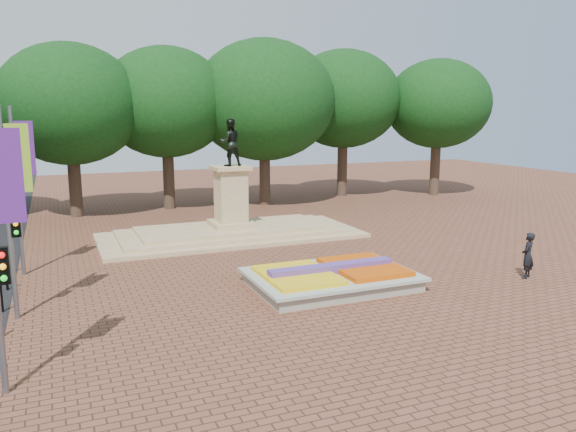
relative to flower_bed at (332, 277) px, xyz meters
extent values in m
plane|color=brown|center=(-1.03, 2.00, -0.38)|extent=(90.00, 90.00, 0.00)
cube|color=gray|center=(-0.03, 0.00, -0.15)|extent=(6.00, 4.00, 0.45)
cube|color=beige|center=(-0.03, 0.00, 0.12)|extent=(6.30, 4.30, 0.12)
cube|color=#E3570C|center=(1.42, 0.00, 0.25)|extent=(2.60, 3.40, 0.22)
cube|color=yellow|center=(-1.48, 0.00, 0.24)|extent=(2.60, 3.40, 0.18)
cube|color=#482D7E|center=(-0.03, 0.00, 0.34)|extent=(5.20, 0.55, 0.38)
cube|color=tan|center=(-1.03, 10.00, -0.28)|extent=(14.00, 6.00, 0.20)
cube|color=tan|center=(-1.03, 10.00, -0.08)|extent=(12.00, 5.00, 0.20)
cube|color=tan|center=(-1.03, 10.00, 0.12)|extent=(10.00, 4.00, 0.20)
cube|color=tan|center=(-1.03, 10.00, 0.37)|extent=(2.20, 2.20, 0.30)
cube|color=tan|center=(-1.03, 10.00, 1.92)|extent=(1.50, 1.50, 2.80)
cube|color=tan|center=(-1.03, 10.00, 3.42)|extent=(1.90, 1.90, 0.20)
imported|color=black|center=(-1.03, 10.00, 4.77)|extent=(1.22, 0.95, 2.50)
cylinder|color=#39281F|center=(-9.03, 20.00, 1.62)|extent=(0.80, 0.80, 4.00)
ellipsoid|color=black|center=(-9.03, 20.00, 6.32)|extent=(8.80, 8.80, 7.48)
cylinder|color=#39281F|center=(-2.03, 20.00, 1.62)|extent=(0.80, 0.80, 4.00)
ellipsoid|color=black|center=(-2.03, 20.00, 6.32)|extent=(8.80, 8.80, 7.48)
cylinder|color=#39281F|center=(4.97, 20.00, 1.62)|extent=(0.80, 0.80, 4.00)
ellipsoid|color=black|center=(4.97, 20.00, 6.32)|extent=(8.80, 8.80, 7.48)
cylinder|color=#39281F|center=(11.97, 20.00, 1.62)|extent=(0.80, 0.80, 4.00)
ellipsoid|color=black|center=(11.97, 20.00, 6.32)|extent=(8.80, 8.80, 7.48)
cylinder|color=#39281F|center=(18.97, 20.00, 1.62)|extent=(0.80, 0.80, 4.00)
ellipsoid|color=black|center=(18.97, 20.00, 6.32)|extent=(8.80, 8.80, 7.48)
cube|color=#561E7D|center=(-10.78, -4.50, 4.92)|extent=(0.70, 0.04, 2.20)
cylinder|color=slate|center=(-11.23, 1.00, 3.12)|extent=(0.16, 0.16, 7.00)
cube|color=#8CB824|center=(-10.78, 1.00, 4.92)|extent=(0.70, 0.04, 2.20)
cylinder|color=slate|center=(-11.23, 6.50, 3.12)|extent=(0.16, 0.16, 7.00)
cube|color=#561E7D|center=(-10.78, 6.50, 4.92)|extent=(0.70, 0.04, 2.20)
cube|color=black|center=(-11.03, -4.50, 2.82)|extent=(0.28, 0.18, 0.90)
cube|color=black|center=(-11.03, 1.00, 2.82)|extent=(0.28, 0.18, 0.90)
cylinder|color=black|center=(-11.73, 1.80, 0.07)|extent=(0.10, 0.10, 0.90)
sphere|color=black|center=(-11.73, 1.80, 0.54)|extent=(0.12, 0.12, 0.12)
cylinder|color=black|center=(-11.73, 4.40, 0.07)|extent=(0.10, 0.10, 0.90)
sphere|color=black|center=(-11.73, 4.40, 0.54)|extent=(0.12, 0.12, 0.12)
cylinder|color=black|center=(-11.73, 7.00, 0.07)|extent=(0.10, 0.10, 0.90)
sphere|color=black|center=(-11.73, 7.00, 0.54)|extent=(0.12, 0.12, 0.12)
imported|color=black|center=(7.92, -2.09, 0.58)|extent=(0.83, 0.76, 1.91)
camera|label=1|loc=(-9.78, -18.84, 6.38)|focal=35.00mm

